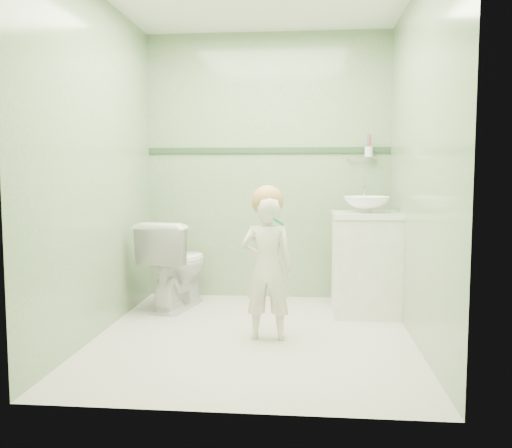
# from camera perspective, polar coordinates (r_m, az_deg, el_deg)

# --- Properties ---
(ground) EXTENTS (2.50, 2.50, 0.00)m
(ground) POSITION_cam_1_polar(r_m,az_deg,el_deg) (3.95, -0.21, -11.54)
(ground) COLOR silver
(ground) RESTS_ON ground
(room_shell) EXTENTS (2.50, 2.54, 2.40)m
(room_shell) POSITION_cam_1_polar(r_m,az_deg,el_deg) (3.78, -0.22, 6.14)
(room_shell) COLOR gray
(room_shell) RESTS_ON ground
(trim_stripe) EXTENTS (2.20, 0.02, 0.05)m
(trim_stripe) POSITION_cam_1_polar(r_m,az_deg,el_deg) (5.02, 1.19, 7.66)
(trim_stripe) COLOR #2D4A2E
(trim_stripe) RESTS_ON room_shell
(vanity) EXTENTS (0.52, 0.50, 0.80)m
(vanity) POSITION_cam_1_polar(r_m,az_deg,el_deg) (4.55, 11.29, -4.22)
(vanity) COLOR white
(vanity) RESTS_ON ground
(counter) EXTENTS (0.54, 0.52, 0.04)m
(counter) POSITION_cam_1_polar(r_m,az_deg,el_deg) (4.50, 11.39, 0.94)
(counter) COLOR white
(counter) RESTS_ON vanity
(basin) EXTENTS (0.37, 0.37, 0.13)m
(basin) POSITION_cam_1_polar(r_m,az_deg,el_deg) (4.49, 11.41, 2.01)
(basin) COLOR white
(basin) RESTS_ON counter
(faucet) EXTENTS (0.03, 0.13, 0.18)m
(faucet) POSITION_cam_1_polar(r_m,az_deg,el_deg) (4.67, 11.19, 3.12)
(faucet) COLOR silver
(faucet) RESTS_ON counter
(cup_holder) EXTENTS (0.26, 0.07, 0.21)m
(cup_holder) POSITION_cam_1_polar(r_m,az_deg,el_deg) (4.97, 11.54, 7.37)
(cup_holder) COLOR silver
(cup_holder) RESTS_ON room_shell
(toilet) EXTENTS (0.56, 0.80, 0.75)m
(toilet) POSITION_cam_1_polar(r_m,az_deg,el_deg) (4.73, -8.27, -4.12)
(toilet) COLOR white
(toilet) RESTS_ON ground
(toddler) EXTENTS (0.36, 0.24, 0.99)m
(toddler) POSITION_cam_1_polar(r_m,az_deg,el_deg) (3.78, 1.16, -4.62)
(toddler) COLOR beige
(toddler) RESTS_ON ground
(hair_cap) EXTENTS (0.22, 0.22, 0.22)m
(hair_cap) POSITION_cam_1_polar(r_m,az_deg,el_deg) (3.75, 1.20, 2.37)
(hair_cap) COLOR tan
(hair_cap) RESTS_ON toddler
(teal_toothbrush) EXTENTS (0.11, 0.13, 0.08)m
(teal_toothbrush) POSITION_cam_1_polar(r_m,az_deg,el_deg) (3.60, 2.22, 0.33)
(teal_toothbrush) COLOR #078364
(teal_toothbrush) RESTS_ON toddler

